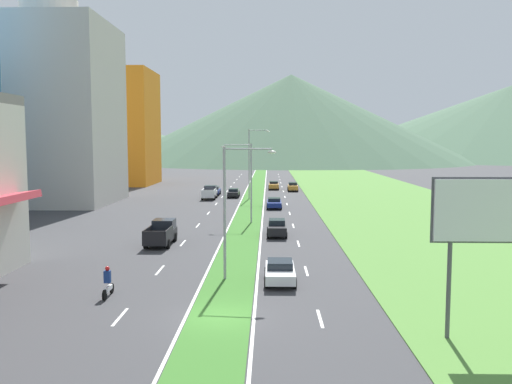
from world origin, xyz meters
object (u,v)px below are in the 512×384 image
car_3 (234,193)px  car_6 (274,203)px  car_5 (277,228)px  car_0 (293,187)px  pickup_truck_0 (161,233)px  motorcycle_rider (108,284)px  billboard_roadside (494,218)px  car_4 (214,191)px  car_1 (280,271)px  street_lamp_far (251,160)px  car_7 (274,185)px  street_lamp_near (231,202)px  pickup_truck_1 (210,193)px  street_lamp_mid (248,177)px

car_3 → car_6: size_ratio=0.99×
car_6 → car_5: bearing=0.1°
car_0 → car_5: 46.83m
pickup_truck_0 → motorcycle_rider: bearing=-179.6°
car_0 → car_3: car_0 is taller
car_0 → car_3: bearing=-42.0°
billboard_roadside → car_6: (-9.25, 47.84, -4.85)m
car_3 → motorcycle_rider: motorcycle_rider is taller
car_4 → car_6: size_ratio=0.96×
car_1 → street_lamp_far: bearing=-176.0°
car_3 → car_7: bearing=-24.6°
car_6 → car_7: 28.64m
street_lamp_near → car_6: street_lamp_near is taller
street_lamp_far → car_7: bearing=78.2°
car_3 → pickup_truck_1: bearing=124.8°
car_6 → motorcycle_rider: 42.80m
car_7 → pickup_truck_1: 19.76m
street_lamp_near → car_3: street_lamp_near is taller
street_lamp_near → street_lamp_mid: (0.09, 24.32, 0.06)m
car_6 → car_7: car_7 is taller
street_lamp_near → street_lamp_far: 48.68m
car_1 → car_6: bearing=-180.0°
car_1 → street_lamp_near: bearing=-99.6°
billboard_roadside → car_1: billboard_roadside is taller
car_0 → car_7: size_ratio=1.00×
street_lamp_far → car_5: bearing=-83.8°
street_lamp_far → car_3: bearing=133.0°
pickup_truck_0 → street_lamp_far: bearing=-10.2°
car_0 → car_4: 15.68m
street_lamp_far → motorcycle_rider: bearing=-97.0°
street_lamp_far → car_1: size_ratio=2.44×
billboard_roadside → motorcycle_rider: size_ratio=3.69×
billboard_roadside → pickup_truck_0: (-19.35, 22.20, -4.59)m
car_3 → car_6: bearing=-155.7°
car_4 → billboard_roadside: bearing=-163.7°
street_lamp_far → pickup_truck_1: street_lamp_far is taller
car_5 → billboard_roadside: bearing=19.1°
car_4 → car_6: 20.07m
street_lamp_near → car_5: bearing=78.9°
street_lamp_far → motorcycle_rider: size_ratio=5.43×
car_3 → pickup_truck_1: pickup_truck_1 is taller
street_lamp_mid → car_6: street_lamp_mid is taller
street_lamp_mid → car_5: bearing=-68.9°
street_lamp_near → car_3: size_ratio=1.83×
street_lamp_mid → car_5: size_ratio=2.02×
car_1 → street_lamp_mid: bearing=-173.0°
street_lamp_near → car_7: size_ratio=1.94×
car_1 → car_5: bearing=179.8°
street_lamp_far → car_7: 18.74m
car_3 → car_7: size_ratio=1.06×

